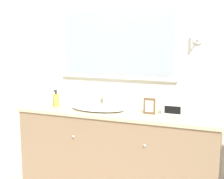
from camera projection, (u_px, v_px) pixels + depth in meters
wall_back at (127, 65)px, 3.17m from camera, size 8.00×0.18×2.55m
vanity_counter at (118, 154)px, 3.04m from camera, size 1.95×0.54×0.88m
sink_basin at (98, 107)px, 3.01m from camera, size 0.54×0.37×0.20m
soap_bottle at (56, 100)px, 3.13m from camera, size 0.07×0.07×0.17m
appliance_box at (174, 109)px, 2.82m from camera, size 0.20×0.12×0.10m
picture_frame at (149, 106)px, 2.82m from camera, size 0.11×0.01×0.15m
hand_towel_near_sink at (48, 102)px, 3.29m from camera, size 0.19×0.12×0.04m
metal_tray at (192, 119)px, 2.64m from camera, size 0.18×0.11×0.01m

